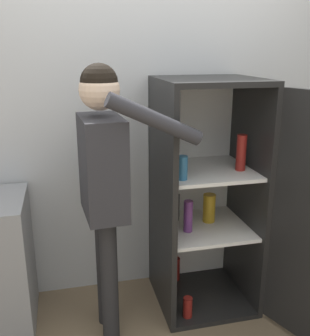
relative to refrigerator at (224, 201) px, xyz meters
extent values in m
cube|color=silver|center=(-0.46, 0.46, 0.48)|extent=(7.00, 0.06, 2.55)
cube|color=black|center=(-0.10, 0.08, -0.78)|extent=(0.66, 0.65, 0.04)
cube|color=black|center=(-0.10, 0.08, 0.79)|extent=(0.66, 0.65, 0.04)
cube|color=white|center=(-0.10, 0.39, 0.01)|extent=(0.66, 0.03, 1.54)
cube|color=black|center=(-0.41, 0.08, 0.01)|extent=(0.04, 0.65, 1.54)
cube|color=black|center=(0.21, 0.08, 0.01)|extent=(0.03, 0.65, 1.54)
cube|color=white|center=(-0.10, 0.08, -0.22)|extent=(0.59, 0.58, 0.02)
cube|color=white|center=(-0.10, 0.08, 0.20)|extent=(0.59, 0.58, 0.02)
cylinder|color=maroon|center=(-0.29, -0.15, -0.69)|extent=(0.06, 0.06, 0.15)
cylinder|color=#723884|center=(-0.24, 0.02, -0.10)|extent=(0.06, 0.06, 0.22)
cylinder|color=teal|center=(-0.33, -0.09, 0.29)|extent=(0.07, 0.07, 0.15)
cylinder|color=#B78C1E|center=(-0.05, 0.14, -0.10)|extent=(0.09, 0.09, 0.21)
cylinder|color=#723884|center=(-0.34, 0.31, -0.12)|extent=(0.08, 0.08, 0.16)
cylinder|color=black|center=(-0.28, 0.23, -0.11)|extent=(0.08, 0.08, 0.19)
cylinder|color=maroon|center=(-0.24, 0.31, -0.67)|extent=(0.08, 0.08, 0.18)
cylinder|color=maroon|center=(0.11, 0.00, 0.33)|extent=(0.07, 0.07, 0.24)
cylinder|color=#262628|center=(-0.82, -0.01, -0.38)|extent=(0.11, 0.11, 0.83)
cylinder|color=#262628|center=(-0.81, -0.18, -0.38)|extent=(0.11, 0.11, 0.83)
cube|color=#2D2D33|center=(-0.82, -0.10, 0.33)|extent=(0.26, 0.43, 0.59)
sphere|color=beige|center=(-0.82, -0.10, 0.77)|extent=(0.23, 0.23, 0.23)
sphere|color=black|center=(-0.82, -0.10, 0.81)|extent=(0.21, 0.21, 0.21)
cylinder|color=#2D2D33|center=(-0.83, 0.13, 0.30)|extent=(0.08, 0.08, 0.55)
cylinder|color=#2D2D33|center=(-0.55, -0.31, 0.63)|extent=(0.54, 0.12, 0.31)
camera|label=1|loc=(-1.03, -2.30, 0.99)|focal=42.00mm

